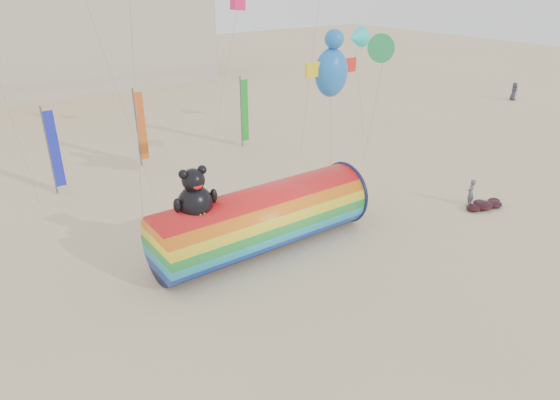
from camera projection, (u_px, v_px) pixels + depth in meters
ground at (291, 263)px, 22.36m from camera, size 160.00×160.00×0.00m
windsock_assembly at (262, 217)px, 22.94m from camera, size 10.53×3.21×4.85m
kite_handler at (471, 193)px, 27.50m from camera, size 0.64×0.49×1.56m
fabric_bundle at (485, 205)px, 27.48m from camera, size 2.62×1.35×0.41m
festival_banners at (154, 128)px, 32.37m from camera, size 14.05×1.61×5.20m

